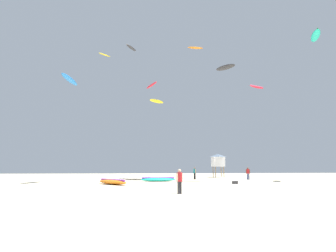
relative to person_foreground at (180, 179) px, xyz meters
The scene contains 18 objects.
ground_plane 3.80m from the person_foreground, 76.69° to the right, with size 120.00×120.00×0.00m, color beige.
person_foreground is the anchor object (origin of this frame).
person_midground 20.94m from the person_foreground, 75.11° to the left, with size 0.41×0.56×1.80m.
person_left 22.29m from the person_foreground, 54.80° to the left, with size 0.53×0.40×1.77m.
kite_grounded_near 15.18m from the person_foreground, 91.77° to the left, with size 4.51×1.53×0.57m.
kite_grounded_mid 19.49m from the person_foreground, 100.31° to the left, with size 4.82×1.82×0.56m.
kite_grounded_far 11.47m from the person_foreground, 119.40° to the left, with size 4.01×4.52×0.60m.
lifeguard_tower 29.12m from the person_foreground, 67.51° to the left, with size 2.30×2.30×4.15m.
cooler_box 12.08m from the person_foreground, 51.56° to the left, with size 0.56×0.36×0.32m, color #2D2D33.
kite_aloft_0 20.92m from the person_foreground, 94.70° to the left, with size 1.99×3.20×0.78m.
kite_aloft_1 34.59m from the person_foreground, 74.55° to the left, with size 2.91×0.93×0.38m.
kite_aloft_2 30.79m from the person_foreground, 30.44° to the left, with size 2.65×3.73×0.48m.
kite_aloft_3 36.52m from the person_foreground, 54.32° to the left, with size 3.66×2.19×0.90m.
kite_aloft_4 27.39m from the person_foreground, 61.45° to the left, with size 2.94×3.02×0.76m.
kite_aloft_5 43.18m from the person_foreground, 107.80° to the left, with size 2.65×2.31×0.50m.
kite_aloft_6 20.86m from the person_foreground, 131.49° to the left, with size 1.65×4.30×0.76m.
kite_aloft_8 32.84m from the person_foreground, 89.72° to the left, with size 3.37×2.97×0.62m.
kite_aloft_9 28.47m from the person_foreground, 102.70° to the left, with size 1.96×2.60×0.41m.
Camera 1 is at (-3.45, -13.63, 1.80)m, focal length 26.63 mm.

